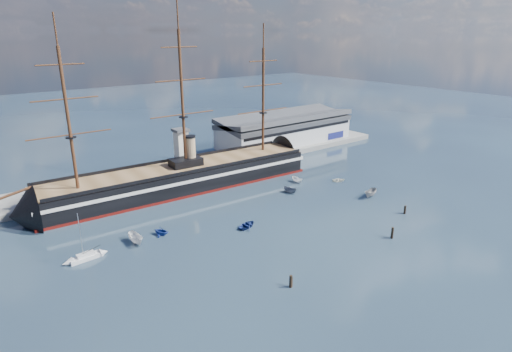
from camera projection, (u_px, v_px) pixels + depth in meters
ground at (227, 205)px, 127.84m from camera, size 600.00×600.00×0.00m
quay at (196, 169)px, 160.59m from camera, size 180.00×18.00×2.00m
warehouse at (285, 129)px, 188.75m from camera, size 63.00×21.00×11.60m
quay_tower at (182, 149)px, 151.15m from camera, size 5.00×5.00×15.00m
warship at (176, 179)px, 137.92m from camera, size 113.29×20.99×53.94m
sailboat at (86, 257)px, 97.09m from camera, size 7.39×2.61×11.62m
motorboat_a at (136, 243)px, 104.68m from camera, size 7.60×2.84×3.03m
motorboat_b at (247, 227)px, 113.38m from camera, size 2.45×3.86×1.68m
motorboat_c at (290, 193)px, 137.24m from camera, size 6.07×3.39×2.30m
motorboat_d at (162, 235)px, 109.01m from camera, size 7.33×6.00×2.49m
motorboat_e at (339, 181)px, 147.85m from camera, size 2.15×2.98×1.29m
motorboat_f at (297, 182)px, 146.55m from camera, size 5.85×2.50×2.28m
motorboat_g at (370, 197)px, 133.83m from camera, size 4.36×7.89×2.99m
piling_near_left at (291, 287)px, 86.83m from camera, size 0.64×0.64×3.42m
piling_near_right at (392, 238)px, 107.27m from camera, size 0.64×0.64×3.71m
piling_far_right at (404, 214)px, 121.61m from camera, size 0.64×0.64×3.18m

